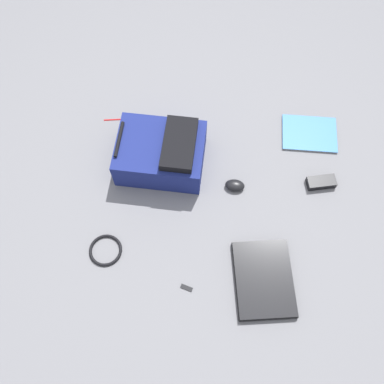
{
  "coord_description": "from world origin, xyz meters",
  "views": [
    {
      "loc": [
        -0.86,
        -0.15,
        1.84
      ],
      "look_at": [
        -0.03,
        0.04,
        0.02
      ],
      "focal_mm": 40.93,
      "sensor_mm": 36.0,
      "label": 1
    }
  ],
  "objects_px": {
    "book_comic": "(309,134)",
    "computer_mouse": "(235,185)",
    "pen_black": "(118,119)",
    "laptop": "(264,279)",
    "backpack": "(162,153)",
    "cable_coil": "(106,250)",
    "usb_stick": "(187,288)",
    "power_brick": "(321,182)"
  },
  "relations": [
    {
      "from": "book_comic",
      "to": "computer_mouse",
      "type": "height_order",
      "value": "computer_mouse"
    },
    {
      "from": "book_comic",
      "to": "pen_black",
      "type": "xyz_separation_m",
      "value": [
        -0.12,
        0.95,
        -0.0
      ]
    },
    {
      "from": "laptop",
      "to": "pen_black",
      "type": "bearing_deg",
      "value": 52.17
    },
    {
      "from": "laptop",
      "to": "backpack",
      "type": "bearing_deg",
      "value": 50.31
    },
    {
      "from": "laptop",
      "to": "book_comic",
      "type": "height_order",
      "value": "laptop"
    },
    {
      "from": "backpack",
      "to": "computer_mouse",
      "type": "relative_size",
      "value": 4.71
    },
    {
      "from": "cable_coil",
      "to": "pen_black",
      "type": "bearing_deg",
      "value": 12.07
    },
    {
      "from": "computer_mouse",
      "to": "usb_stick",
      "type": "relative_size",
      "value": 1.76
    },
    {
      "from": "power_brick",
      "to": "usb_stick",
      "type": "relative_size",
      "value": 2.55
    },
    {
      "from": "backpack",
      "to": "usb_stick",
      "type": "relative_size",
      "value": 8.28
    },
    {
      "from": "backpack",
      "to": "laptop",
      "type": "xyz_separation_m",
      "value": [
        -0.46,
        -0.56,
        -0.07
      ]
    },
    {
      "from": "cable_coil",
      "to": "usb_stick",
      "type": "height_order",
      "value": "cable_coil"
    },
    {
      "from": "book_comic",
      "to": "usb_stick",
      "type": "bearing_deg",
      "value": 154.27
    },
    {
      "from": "backpack",
      "to": "computer_mouse",
      "type": "height_order",
      "value": "backpack"
    },
    {
      "from": "computer_mouse",
      "to": "cable_coil",
      "type": "height_order",
      "value": "computer_mouse"
    },
    {
      "from": "cable_coil",
      "to": "usb_stick",
      "type": "xyz_separation_m",
      "value": [
        -0.08,
        -0.38,
        -0.0
      ]
    },
    {
      "from": "laptop",
      "to": "book_comic",
      "type": "xyz_separation_m",
      "value": [
        0.77,
        -0.11,
        -0.01
      ]
    },
    {
      "from": "power_brick",
      "to": "usb_stick",
      "type": "distance_m",
      "value": 0.79
    },
    {
      "from": "computer_mouse",
      "to": "pen_black",
      "type": "bearing_deg",
      "value": 65.42
    },
    {
      "from": "book_comic",
      "to": "power_brick",
      "type": "bearing_deg",
      "value": -163.02
    },
    {
      "from": "backpack",
      "to": "computer_mouse",
      "type": "distance_m",
      "value": 0.37
    },
    {
      "from": "computer_mouse",
      "to": "pen_black",
      "type": "xyz_separation_m",
      "value": [
        0.24,
        0.64,
        -0.01
      ]
    },
    {
      "from": "computer_mouse",
      "to": "cable_coil",
      "type": "xyz_separation_m",
      "value": [
        -0.43,
        0.5,
        -0.01
      ]
    },
    {
      "from": "usb_stick",
      "to": "cable_coil",
      "type": "bearing_deg",
      "value": 77.93
    },
    {
      "from": "computer_mouse",
      "to": "pen_black",
      "type": "relative_size",
      "value": 0.62
    },
    {
      "from": "power_brick",
      "to": "pen_black",
      "type": "height_order",
      "value": "power_brick"
    },
    {
      "from": "cable_coil",
      "to": "usb_stick",
      "type": "distance_m",
      "value": 0.39
    },
    {
      "from": "computer_mouse",
      "to": "backpack",
      "type": "bearing_deg",
      "value": 77.37
    },
    {
      "from": "laptop",
      "to": "usb_stick",
      "type": "bearing_deg",
      "value": 108.56
    },
    {
      "from": "book_comic",
      "to": "cable_coil",
      "type": "bearing_deg",
      "value": 134.68
    },
    {
      "from": "power_brick",
      "to": "usb_stick",
      "type": "xyz_separation_m",
      "value": [
        -0.61,
        0.5,
        -0.01
      ]
    },
    {
      "from": "backpack",
      "to": "laptop",
      "type": "relative_size",
      "value": 1.1
    },
    {
      "from": "usb_stick",
      "to": "backpack",
      "type": "bearing_deg",
      "value": 23.46
    },
    {
      "from": "backpack",
      "to": "book_comic",
      "type": "bearing_deg",
      "value": -65.04
    },
    {
      "from": "pen_black",
      "to": "usb_stick",
      "type": "xyz_separation_m",
      "value": [
        -0.75,
        -0.53,
        0.0
      ]
    },
    {
      "from": "computer_mouse",
      "to": "cable_coil",
      "type": "distance_m",
      "value": 0.65
    },
    {
      "from": "backpack",
      "to": "power_brick",
      "type": "relative_size",
      "value": 3.25
    },
    {
      "from": "cable_coil",
      "to": "power_brick",
      "type": "xyz_separation_m",
      "value": [
        0.53,
        -0.89,
        0.01
      ]
    },
    {
      "from": "computer_mouse",
      "to": "pen_black",
      "type": "distance_m",
      "value": 0.68
    },
    {
      "from": "backpack",
      "to": "pen_black",
      "type": "bearing_deg",
      "value": 56.17
    },
    {
      "from": "computer_mouse",
      "to": "usb_stick",
      "type": "distance_m",
      "value": 0.52
    },
    {
      "from": "laptop",
      "to": "power_brick",
      "type": "xyz_separation_m",
      "value": [
        0.51,
        -0.19,
        0.0
      ]
    }
  ]
}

